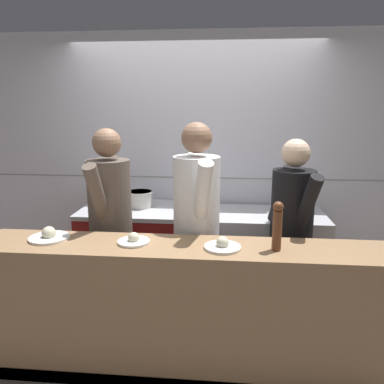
# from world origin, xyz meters

# --- Properties ---
(ground_plane) EXTENTS (14.00, 14.00, 0.00)m
(ground_plane) POSITION_xyz_m (0.00, 0.00, 0.00)
(ground_plane) COLOR #6B6056
(wall_back_tiled) EXTENTS (8.00, 0.06, 2.60)m
(wall_back_tiled) POSITION_xyz_m (0.00, 1.28, 1.30)
(wall_back_tiled) COLOR silver
(wall_back_tiled) RESTS_ON ground_plane
(oven_range) EXTENTS (1.06, 0.71, 0.91)m
(oven_range) POSITION_xyz_m (-0.54, 0.88, 0.46)
(oven_range) COLOR maroon
(oven_range) RESTS_ON ground_plane
(prep_counter) EXTENTS (1.25, 0.65, 0.88)m
(prep_counter) POSITION_xyz_m (0.64, 0.88, 0.44)
(prep_counter) COLOR #B7BABF
(prep_counter) RESTS_ON ground_plane
(pass_counter) EXTENTS (2.97, 0.45, 0.96)m
(pass_counter) POSITION_xyz_m (0.10, -0.21, 0.48)
(pass_counter) COLOR #93704C
(pass_counter) RESTS_ON ground_plane
(stock_pot) EXTENTS (0.25, 0.25, 0.16)m
(stock_pot) POSITION_xyz_m (-0.51, 0.92, 0.99)
(stock_pot) COLOR beige
(stock_pot) RESTS_ON oven_range
(mixing_bowl_steel) EXTENTS (0.23, 0.23, 0.09)m
(mixing_bowl_steel) POSITION_xyz_m (0.82, 0.88, 0.93)
(mixing_bowl_steel) COLOR #B7BABF
(mixing_bowl_steel) RESTS_ON prep_counter
(plated_dish_main) EXTENTS (0.28, 0.28, 0.10)m
(plated_dish_main) POSITION_xyz_m (-0.92, -0.17, 0.98)
(plated_dish_main) COLOR white
(plated_dish_main) RESTS_ON pass_counter
(plated_dish_appetiser) EXTENTS (0.22, 0.22, 0.08)m
(plated_dish_appetiser) POSITION_xyz_m (-0.30, -0.19, 0.98)
(plated_dish_appetiser) COLOR white
(plated_dish_appetiser) RESTS_ON pass_counter
(plated_dish_dessert) EXTENTS (0.24, 0.24, 0.09)m
(plated_dish_dessert) POSITION_xyz_m (0.31, -0.24, 0.98)
(plated_dish_dessert) COLOR white
(plated_dish_dessert) RESTS_ON pass_counter
(pepper_mill) EXTENTS (0.07, 0.07, 0.33)m
(pepper_mill) POSITION_xyz_m (0.66, -0.24, 1.13)
(pepper_mill) COLOR brown
(pepper_mill) RESTS_ON pass_counter
(chef_head_cook) EXTENTS (0.38, 0.75, 1.71)m
(chef_head_cook) POSITION_xyz_m (-0.61, 0.28, 0.95)
(chef_head_cook) COLOR black
(chef_head_cook) RESTS_ON ground_plane
(chef_sous) EXTENTS (0.44, 0.77, 1.76)m
(chef_sous) POSITION_xyz_m (0.10, 0.22, 0.98)
(chef_sous) COLOR black
(chef_sous) RESTS_ON ground_plane
(chef_line) EXTENTS (0.43, 0.70, 1.64)m
(chef_line) POSITION_xyz_m (0.85, 0.32, 0.91)
(chef_line) COLOR black
(chef_line) RESTS_ON ground_plane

